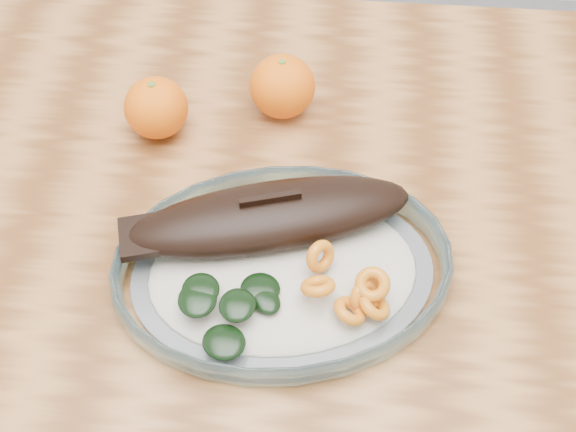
{
  "coord_description": "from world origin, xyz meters",
  "views": [
    {
      "loc": [
        0.1,
        -0.44,
        1.35
      ],
      "look_at": [
        0.06,
        0.01,
        0.77
      ],
      "focal_mm": 45.0,
      "sensor_mm": 36.0,
      "label": 1
    }
  ],
  "objects_px": {
    "dining_table": "(232,281)",
    "orange_left": "(156,108)",
    "orange_right": "(282,86)",
    "plated_meal": "(282,263)"
  },
  "relations": [
    {
      "from": "dining_table",
      "to": "orange_left",
      "type": "xyz_separation_m",
      "value": [
        -0.09,
        0.13,
        0.13
      ]
    },
    {
      "from": "dining_table",
      "to": "orange_right",
      "type": "relative_size",
      "value": 15.95
    },
    {
      "from": "dining_table",
      "to": "plated_meal",
      "type": "bearing_deg",
      "value": -38.54
    },
    {
      "from": "plated_meal",
      "to": "orange_right",
      "type": "bearing_deg",
      "value": 83.7
    },
    {
      "from": "plated_meal",
      "to": "orange_right",
      "type": "distance_m",
      "value": 0.23
    },
    {
      "from": "dining_table",
      "to": "orange_right",
      "type": "distance_m",
      "value": 0.23
    },
    {
      "from": "dining_table",
      "to": "orange_left",
      "type": "relative_size",
      "value": 16.81
    },
    {
      "from": "orange_left",
      "to": "dining_table",
      "type": "bearing_deg",
      "value": -54.88
    },
    {
      "from": "plated_meal",
      "to": "orange_left",
      "type": "distance_m",
      "value": 0.24
    },
    {
      "from": "orange_left",
      "to": "orange_right",
      "type": "xyz_separation_m",
      "value": [
        0.14,
        0.04,
        0.0
      ]
    }
  ]
}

